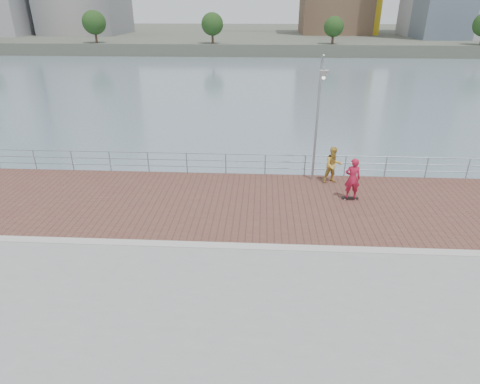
# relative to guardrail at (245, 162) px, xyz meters

# --- Properties ---
(water) EXTENTS (400.00, 400.00, 0.00)m
(water) POSITION_rel_guardrail_xyz_m (-0.00, -7.00, -2.69)
(water) COLOR slate
(water) RESTS_ON ground
(seawall) EXTENTS (40.00, 24.00, 2.00)m
(seawall) POSITION_rel_guardrail_xyz_m (-0.00, -12.00, -1.69)
(seawall) COLOR gray
(seawall) RESTS_ON ground
(brick_lane) EXTENTS (40.00, 6.80, 0.02)m
(brick_lane) POSITION_rel_guardrail_xyz_m (-0.00, -3.40, -0.68)
(brick_lane) COLOR brown
(brick_lane) RESTS_ON seawall
(curb) EXTENTS (40.00, 0.40, 0.06)m
(curb) POSITION_rel_guardrail_xyz_m (-0.00, -7.00, -0.66)
(curb) COLOR #B7B5AD
(curb) RESTS_ON seawall
(far_shore) EXTENTS (320.00, 95.00, 2.50)m
(far_shore) POSITION_rel_guardrail_xyz_m (-0.00, 115.50, -1.44)
(far_shore) COLOR #4C5142
(far_shore) RESTS_ON ground
(guardrail) EXTENTS (39.06, 0.06, 1.13)m
(guardrail) POSITION_rel_guardrail_xyz_m (0.00, 0.00, 0.00)
(guardrail) COLOR #8C9EA8
(guardrail) RESTS_ON brick_lane
(street_lamp) EXTENTS (0.42, 1.24, 5.83)m
(street_lamp) POSITION_rel_guardrail_xyz_m (3.44, -0.93, 3.45)
(street_lamp) COLOR gray
(street_lamp) RESTS_ON brick_lane
(skateboard) EXTENTS (0.74, 0.19, 0.09)m
(skateboard) POSITION_rel_guardrail_xyz_m (4.91, -2.77, -0.60)
(skateboard) COLOR black
(skateboard) RESTS_ON brick_lane
(skateboarder) EXTENTS (0.69, 0.46, 1.90)m
(skateboarder) POSITION_rel_guardrail_xyz_m (4.91, -2.77, 0.36)
(skateboarder) COLOR #B41836
(skateboarder) RESTS_ON skateboard
(bystander) EXTENTS (1.03, 0.88, 1.84)m
(bystander) POSITION_rel_guardrail_xyz_m (4.35, -0.89, 0.25)
(bystander) COLOR gold
(bystander) RESTS_ON brick_lane
(shoreline_trees) EXTENTS (109.72, 4.86, 6.48)m
(shoreline_trees) POSITION_rel_guardrail_xyz_m (-12.38, 70.00, 3.65)
(shoreline_trees) COLOR #473323
(shoreline_trees) RESTS_ON far_shore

